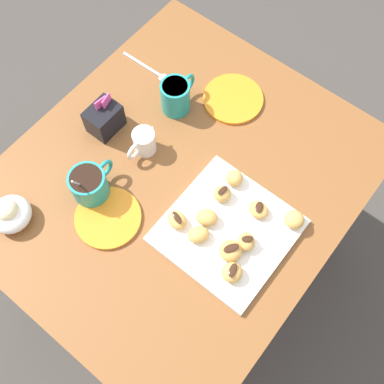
{
  "coord_description": "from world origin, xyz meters",
  "views": [
    {
      "loc": [
        -0.4,
        -0.36,
        1.83
      ],
      "look_at": [
        -0.02,
        -0.06,
        0.76
      ],
      "focal_mm": 43.73,
      "sensor_mm": 36.0,
      "label": 1
    }
  ],
  "objects_px": {
    "beignet_0": "(177,220)",
    "beignet_9": "(294,220)",
    "cream_pitcher_white": "(144,141)",
    "sugar_caddy": "(105,118)",
    "beignet_6": "(231,251)",
    "dining_table": "(180,200)",
    "beignet_3": "(198,235)",
    "saucer_orange_right": "(233,99)",
    "beignet_2": "(222,194)",
    "pastry_plate_square": "(228,230)",
    "beignet_7": "(235,178)",
    "beignet_8": "(232,273)",
    "ice_cream_bowl": "(10,213)",
    "beignet_4": "(207,217)",
    "beignet_1": "(258,210)",
    "coffee_mug_teal_left": "(90,184)",
    "coffee_mug_teal_right": "(176,95)",
    "beignet_5": "(246,242)",
    "saucer_orange_left": "(108,218)"
  },
  "relations": [
    {
      "from": "saucer_orange_right",
      "to": "beignet_6",
      "type": "xyz_separation_m",
      "value": [
        -0.37,
        -0.27,
        0.03
      ]
    },
    {
      "from": "saucer_orange_right",
      "to": "beignet_2",
      "type": "relative_size",
      "value": 3.82
    },
    {
      "from": "pastry_plate_square",
      "to": "beignet_0",
      "type": "xyz_separation_m",
      "value": [
        -0.06,
        0.11,
        0.02
      ]
    },
    {
      "from": "beignet_0",
      "to": "beignet_9",
      "type": "relative_size",
      "value": 1.05
    },
    {
      "from": "ice_cream_bowl",
      "to": "beignet_6",
      "type": "distance_m",
      "value": 0.55
    },
    {
      "from": "beignet_0",
      "to": "beignet_2",
      "type": "relative_size",
      "value": 1.16
    },
    {
      "from": "pastry_plate_square",
      "to": "beignet_8",
      "type": "relative_size",
      "value": 5.95
    },
    {
      "from": "beignet_5",
      "to": "saucer_orange_left",
      "type": "bearing_deg",
      "value": 116.44
    },
    {
      "from": "beignet_2",
      "to": "beignet_9",
      "type": "distance_m",
      "value": 0.19
    },
    {
      "from": "coffee_mug_teal_left",
      "to": "saucer_orange_left",
      "type": "bearing_deg",
      "value": -109.86
    },
    {
      "from": "pastry_plate_square",
      "to": "beignet_6",
      "type": "bearing_deg",
      "value": -138.36
    },
    {
      "from": "pastry_plate_square",
      "to": "beignet_9",
      "type": "xyz_separation_m",
      "value": [
        0.11,
        -0.11,
        0.03
      ]
    },
    {
      "from": "sugar_caddy",
      "to": "pastry_plate_square",
      "type": "bearing_deg",
      "value": -95.12
    },
    {
      "from": "sugar_caddy",
      "to": "beignet_0",
      "type": "height_order",
      "value": "sugar_caddy"
    },
    {
      "from": "pastry_plate_square",
      "to": "coffee_mug_teal_right",
      "type": "relative_size",
      "value": 2.43
    },
    {
      "from": "ice_cream_bowl",
      "to": "beignet_6",
      "type": "relative_size",
      "value": 1.84
    },
    {
      "from": "beignet_4",
      "to": "beignet_7",
      "type": "xyz_separation_m",
      "value": [
        0.13,
        0.01,
        -0.0
      ]
    },
    {
      "from": "saucer_orange_right",
      "to": "beignet_1",
      "type": "distance_m",
      "value": 0.35
    },
    {
      "from": "beignet_9",
      "to": "beignet_1",
      "type": "bearing_deg",
      "value": 110.79
    },
    {
      "from": "beignet_1",
      "to": "beignet_4",
      "type": "xyz_separation_m",
      "value": [
        -0.1,
        0.09,
        0.0
      ]
    },
    {
      "from": "ice_cream_bowl",
      "to": "beignet_8",
      "type": "relative_size",
      "value": 2.07
    },
    {
      "from": "dining_table",
      "to": "sugar_caddy",
      "type": "relative_size",
      "value": 9.18
    },
    {
      "from": "coffee_mug_teal_right",
      "to": "ice_cream_bowl",
      "type": "relative_size",
      "value": 1.18
    },
    {
      "from": "beignet_0",
      "to": "beignet_3",
      "type": "bearing_deg",
      "value": -87.74
    },
    {
      "from": "cream_pitcher_white",
      "to": "beignet_4",
      "type": "xyz_separation_m",
      "value": [
        -0.06,
        -0.26,
        -0.0
      ]
    },
    {
      "from": "cream_pitcher_white",
      "to": "beignet_8",
      "type": "height_order",
      "value": "cream_pitcher_white"
    },
    {
      "from": "beignet_0",
      "to": "beignet_8",
      "type": "relative_size",
      "value": 1.04
    },
    {
      "from": "beignet_0",
      "to": "beignet_9",
      "type": "height_order",
      "value": "beignet_9"
    },
    {
      "from": "beignet_0",
      "to": "beignet_7",
      "type": "height_order",
      "value": "beignet_7"
    },
    {
      "from": "pastry_plate_square",
      "to": "beignet_3",
      "type": "bearing_deg",
      "value": 144.1
    },
    {
      "from": "coffee_mug_teal_left",
      "to": "beignet_8",
      "type": "relative_size",
      "value": 2.7
    },
    {
      "from": "cream_pitcher_white",
      "to": "beignet_9",
      "type": "relative_size",
      "value": 2.12
    },
    {
      "from": "beignet_3",
      "to": "dining_table",
      "type": "bearing_deg",
      "value": 55.22
    },
    {
      "from": "saucer_orange_right",
      "to": "beignet_0",
      "type": "distance_m",
      "value": 0.41
    },
    {
      "from": "cream_pitcher_white",
      "to": "sugar_caddy",
      "type": "height_order",
      "value": "sugar_caddy"
    },
    {
      "from": "beignet_2",
      "to": "beignet_6",
      "type": "height_order",
      "value": "beignet_6"
    },
    {
      "from": "saucer_orange_right",
      "to": "beignet_2",
      "type": "distance_m",
      "value": 0.31
    },
    {
      "from": "coffee_mug_teal_right",
      "to": "beignet_9",
      "type": "distance_m",
      "value": 0.46
    },
    {
      "from": "sugar_caddy",
      "to": "beignet_2",
      "type": "relative_size",
      "value": 2.38
    },
    {
      "from": "beignet_0",
      "to": "beignet_3",
      "type": "height_order",
      "value": "beignet_3"
    },
    {
      "from": "cream_pitcher_white",
      "to": "beignet_6",
      "type": "distance_m",
      "value": 0.37
    },
    {
      "from": "saucer_orange_right",
      "to": "beignet_9",
      "type": "distance_m",
      "value": 0.4
    },
    {
      "from": "beignet_3",
      "to": "beignet_9",
      "type": "distance_m",
      "value": 0.24
    },
    {
      "from": "pastry_plate_square",
      "to": "sugar_caddy",
      "type": "bearing_deg",
      "value": 84.88
    },
    {
      "from": "beignet_0",
      "to": "beignet_7",
      "type": "relative_size",
      "value": 1.19
    },
    {
      "from": "saucer_orange_right",
      "to": "beignet_7",
      "type": "relative_size",
      "value": 3.9
    },
    {
      "from": "beignet_8",
      "to": "beignet_9",
      "type": "xyz_separation_m",
      "value": [
        0.2,
        -0.04,
        -0.0
      ]
    },
    {
      "from": "coffee_mug_teal_right",
      "to": "beignet_8",
      "type": "relative_size",
      "value": 2.45
    },
    {
      "from": "coffee_mug_teal_left",
      "to": "beignet_1",
      "type": "relative_size",
      "value": 2.5
    },
    {
      "from": "coffee_mug_teal_left",
      "to": "beignet_0",
      "type": "distance_m",
      "value": 0.24
    }
  ]
}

